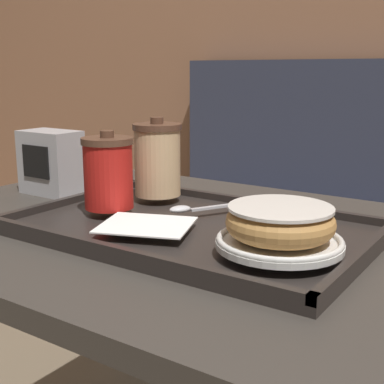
{
  "coord_description": "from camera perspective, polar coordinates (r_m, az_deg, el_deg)",
  "views": [
    {
      "loc": [
        0.46,
        -0.66,
        0.97
      ],
      "look_at": [
        0.03,
        -0.02,
        0.79
      ],
      "focal_mm": 50.0,
      "sensor_mm": 36.0,
      "label": 1
    }
  ],
  "objects": [
    {
      "name": "napkin_dispenser",
      "position": [
        1.08,
        -14.81,
        3.09
      ],
      "size": [
        0.12,
        0.08,
        0.12
      ],
      "color": "#B7B7BC",
      "rests_on": "cafe_table"
    },
    {
      "name": "donut_chocolate_glazed",
      "position": [
        0.66,
        9.39,
        -3.11
      ],
      "size": [
        0.13,
        0.13,
        0.04
      ],
      "color": "tan",
      "rests_on": "plate_with_chocolate_donut"
    },
    {
      "name": "booth_bench",
      "position": [
        1.75,
        12.97,
        -9.29
      ],
      "size": [
        1.1,
        0.44,
        1.0
      ],
      "color": "#33384C",
      "rests_on": "ground_plane"
    },
    {
      "name": "serving_tray",
      "position": [
        0.8,
        0.0,
        -3.97
      ],
      "size": [
        0.52,
        0.33,
        0.02
      ],
      "color": "#282321",
      "rests_on": "cafe_table"
    },
    {
      "name": "coffee_cup_rear",
      "position": [
        0.93,
        -3.71,
        3.51
      ],
      "size": [
        0.08,
        0.08,
        0.14
      ],
      "color": "#E0B784",
      "rests_on": "serving_tray"
    },
    {
      "name": "plate_with_chocolate_donut",
      "position": [
        0.67,
        9.31,
        -5.29
      ],
      "size": [
        0.16,
        0.16,
        0.01
      ],
      "color": "white",
      "rests_on": "serving_tray"
    },
    {
      "name": "cafe_table",
      "position": [
        0.9,
        -0.87,
        -13.41
      ],
      "size": [
        0.97,
        0.66,
        0.73
      ],
      "color": "#38332D",
      "rests_on": "ground_plane"
    },
    {
      "name": "coffee_cup_front",
      "position": [
        0.85,
        -8.92,
        2.08
      ],
      "size": [
        0.08,
        0.08,
        0.12
      ],
      "color": "red",
      "rests_on": "serving_tray"
    },
    {
      "name": "napkin_paper",
      "position": [
        0.76,
        -5.03,
        -3.48
      ],
      "size": [
        0.16,
        0.15,
        0.0
      ],
      "rotation": [
        0.0,
        0.0,
        0.36
      ],
      "color": "white",
      "rests_on": "serving_tray"
    },
    {
      "name": "spoon",
      "position": [
        0.83,
        0.34,
        -1.73
      ],
      "size": [
        0.09,
        0.15,
        0.01
      ],
      "rotation": [
        0.0,
        0.0,
        4.2
      ],
      "color": "silver",
      "rests_on": "serving_tray"
    }
  ]
}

